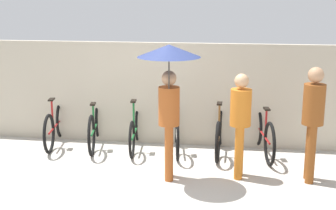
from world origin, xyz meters
TOP-DOWN VIEW (x-y plane):
  - ground_plane at (0.00, 0.00)m, footprint 30.00×30.00m
  - back_wall at (0.00, 2.25)m, footprint 12.50×0.12m
  - parked_bicycle_0 at (-1.93, 1.85)m, footprint 0.45×1.70m
  - parked_bicycle_1 at (-1.16, 1.88)m, footprint 0.51×1.81m
  - parked_bicycle_2 at (-0.39, 1.84)m, footprint 0.44×1.68m
  - parked_bicycle_3 at (0.39, 1.83)m, footprint 0.46×1.76m
  - parked_bicycle_4 at (1.16, 1.82)m, footprint 0.44×1.71m
  - parked_bicycle_5 at (1.93, 1.85)m, footprint 0.46×1.81m
  - pedestrian_leading at (0.45, 0.40)m, footprint 0.92×0.92m
  - pedestrian_center at (1.51, 0.71)m, footprint 0.32×0.32m
  - pedestrian_trailing at (2.57, 0.70)m, footprint 0.32×0.32m

SIDE VIEW (x-z plane):
  - ground_plane at x=0.00m, z-range 0.00..0.00m
  - parked_bicycle_2 at x=-0.39m, z-range -0.13..0.84m
  - parked_bicycle_4 at x=1.16m, z-range -0.12..0.86m
  - parked_bicycle_0 at x=-1.93m, z-range -0.15..0.91m
  - parked_bicycle_1 at x=-1.16m, z-range -0.13..0.89m
  - parked_bicycle_5 at x=1.93m, z-range -0.11..0.88m
  - parked_bicycle_3 at x=0.39m, z-range -0.12..0.90m
  - pedestrian_center at x=1.51m, z-range 0.14..1.77m
  - back_wall at x=0.00m, z-range 0.00..1.93m
  - pedestrian_trailing at x=2.57m, z-range 0.16..1.92m
  - pedestrian_leading at x=0.45m, z-range 0.55..2.65m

